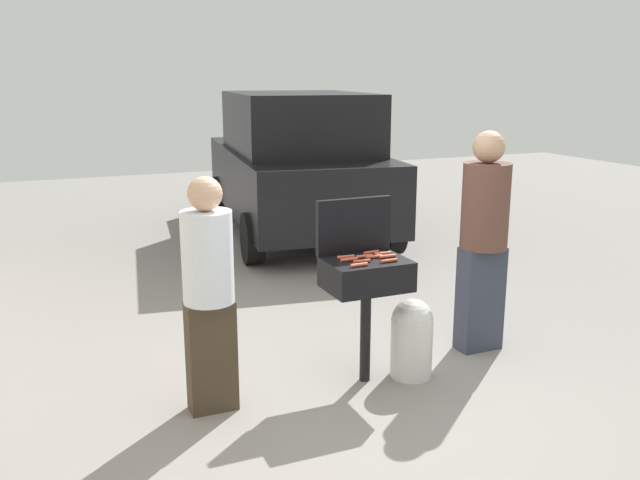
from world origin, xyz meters
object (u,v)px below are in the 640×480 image
hot_dog_0 (359,265)px  hot_dog_2 (349,259)px  parked_minivan (296,163)px  hot_dog_3 (362,261)px  hot_dog_8 (374,257)px  hot_dog_1 (389,261)px  person_right (484,234)px  hot_dog_5 (364,256)px  hot_dog_6 (383,253)px  person_left (209,287)px  hot_dog_7 (346,257)px  propane_tank (412,336)px  bbq_grill (366,279)px  hot_dog_9 (388,256)px  hot_dog_4 (371,252)px

hot_dog_0 → hot_dog_2: (-0.00, 0.16, 0.00)m
hot_dog_2 → parked_minivan: parked_minivan is taller
hot_dog_3 → hot_dog_8: bearing=29.4°
hot_dog_1 → person_right: size_ratio=0.07×
hot_dog_5 → hot_dog_6: same height
hot_dog_6 → person_left: (-1.35, -0.06, -0.08)m
hot_dog_5 → hot_dog_7: 0.14m
hot_dog_6 → propane_tank: size_ratio=0.21×
bbq_grill → hot_dog_0: 0.25m
hot_dog_3 → hot_dog_7: bearing=110.8°
hot_dog_2 → hot_dog_8: size_ratio=1.00×
hot_dog_6 → hot_dog_9: (-0.01, -0.08, 0.00)m
hot_dog_4 → propane_tank: (0.26, -0.20, -0.64)m
hot_dog_0 → hot_dog_9: bearing=23.3°
hot_dog_2 → hot_dog_8: 0.20m
hot_dog_2 → hot_dog_5: bearing=13.4°
hot_dog_7 → person_left: (-1.05, -0.08, -0.08)m
hot_dog_8 → person_left: 1.24m
hot_dog_4 → hot_dog_5: bearing=-140.7°
hot_dog_2 → parked_minivan: 5.00m
bbq_grill → hot_dog_4: bearing=51.6°
propane_tank → hot_dog_6: bearing=143.1°
hot_dog_8 → person_left: size_ratio=0.08×
hot_dog_4 → parked_minivan: 4.82m
bbq_grill → hot_dog_8: (0.07, 0.02, 0.16)m
hot_dog_2 → hot_dog_4: 0.26m
hot_dog_2 → person_right: 1.31m
hot_dog_1 → hot_dog_9: (0.05, 0.11, 0.00)m
hot_dog_0 → hot_dog_5: 0.24m
hot_dog_0 → person_right: bearing=13.8°
bbq_grill → propane_tank: bearing=-10.9°
hot_dog_3 → propane_tank: size_ratio=0.21×
hot_dog_4 → hot_dog_3: bearing=-132.0°
hot_dog_2 → hot_dog_9: same height
hot_dog_1 → hot_dog_8: (-0.05, 0.14, 0.00)m
bbq_grill → hot_dog_9: size_ratio=7.29×
hot_dog_1 → hot_dog_4: size_ratio=1.00×
person_left → hot_dog_1: bearing=-0.9°
propane_tank → hot_dog_7: bearing=162.0°
hot_dog_1 → hot_dog_9: bearing=66.3°
hot_dog_5 → hot_dog_7: (-0.13, 0.04, 0.00)m
hot_dog_7 → propane_tank: hot_dog_7 is taller
parked_minivan → propane_tank: bearing=86.8°
hot_dog_0 → hot_dog_8: 0.25m
hot_dog_8 → person_right: person_right is taller
hot_dog_6 → hot_dog_1: bearing=-105.9°
hot_dog_5 → person_right: size_ratio=0.07×
hot_dog_1 → propane_tank: hot_dog_1 is taller
hot_dog_4 → hot_dog_9: size_ratio=1.00×
hot_dog_2 → bbq_grill: bearing=-7.8°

